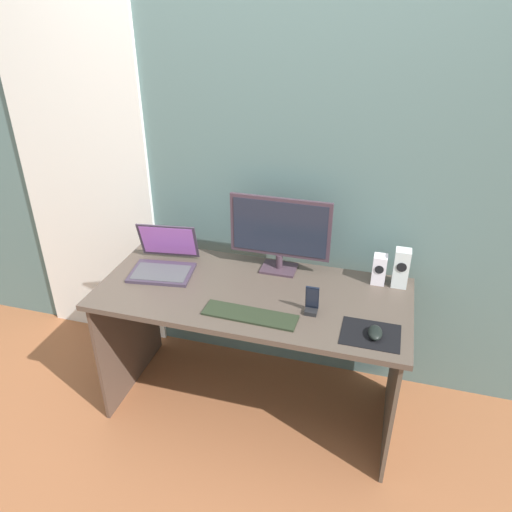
% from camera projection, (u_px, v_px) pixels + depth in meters
% --- Properties ---
extents(ground_plane, '(8.00, 8.00, 0.00)m').
position_uv_depth(ground_plane, '(253.00, 403.00, 2.76)').
color(ground_plane, brown).
extents(wall_back, '(6.00, 0.04, 2.50)m').
position_uv_depth(wall_back, '(276.00, 162.00, 2.52)').
color(wall_back, slate).
rests_on(wall_back, ground_plane).
extents(door_left, '(0.82, 0.02, 2.02)m').
position_uv_depth(door_left, '(86.00, 187.00, 2.88)').
color(door_left, white).
rests_on(door_left, ground_plane).
extents(desk, '(1.51, 0.68, 0.74)m').
position_uv_depth(desk, '(253.00, 316.00, 2.47)').
color(desk, '#4D4038').
rests_on(desk, ground_plane).
extents(monitor, '(0.51, 0.14, 0.40)m').
position_uv_depth(monitor, '(280.00, 232.00, 2.48)').
color(monitor, '#3E2C38').
rests_on(monitor, desk).
extents(speaker_right, '(0.07, 0.07, 0.20)m').
position_uv_depth(speaker_right, '(401.00, 268.00, 2.40)').
color(speaker_right, silver).
rests_on(speaker_right, desk).
extents(speaker_near_monitor, '(0.07, 0.07, 0.15)m').
position_uv_depth(speaker_near_monitor, '(379.00, 269.00, 2.43)').
color(speaker_near_monitor, white).
rests_on(speaker_near_monitor, desk).
extents(laptop, '(0.35, 0.33, 0.22)m').
position_uv_depth(laptop, '(164.00, 262.00, 2.56)').
color(laptop, '#392E3F').
rests_on(laptop, desk).
extents(keyboard_external, '(0.43, 0.13, 0.01)m').
position_uv_depth(keyboard_external, '(250.00, 315.00, 2.22)').
color(keyboard_external, '#232C1C').
rests_on(keyboard_external, desk).
extents(mousepad, '(0.25, 0.20, 0.00)m').
position_uv_depth(mousepad, '(370.00, 334.00, 2.10)').
color(mousepad, black).
rests_on(mousepad, desk).
extents(mouse, '(0.07, 0.10, 0.04)m').
position_uv_depth(mouse, '(375.00, 333.00, 2.08)').
color(mouse, black).
rests_on(mouse, mousepad).
extents(phone_in_dock, '(0.06, 0.06, 0.14)m').
position_uv_depth(phone_in_dock, '(312.00, 304.00, 2.22)').
color(phone_in_dock, black).
rests_on(phone_in_dock, desk).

